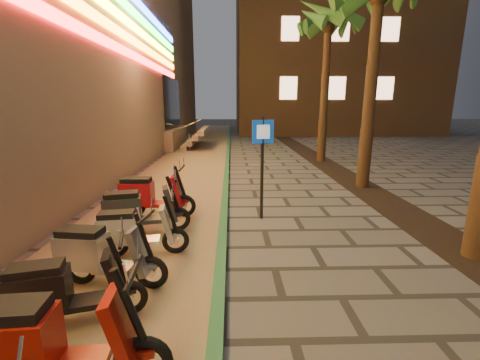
{
  "coord_description": "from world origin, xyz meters",
  "views": [
    {
      "loc": [
        -0.71,
        -3.13,
        2.64
      ],
      "look_at": [
        -0.54,
        3.01,
        1.2
      ],
      "focal_mm": 24.0,
      "sensor_mm": 36.0,
      "label": 1
    }
  ],
  "objects_px": {
    "pedestrian_sign": "(262,154)",
    "scooter_8": "(136,211)",
    "scooter_7": "(132,231)",
    "scooter_9": "(148,195)",
    "scooter_4": "(44,345)",
    "scooter_6": "(99,254)",
    "scooter_5": "(61,291)"
  },
  "relations": [
    {
      "from": "pedestrian_sign",
      "to": "scooter_8",
      "type": "relative_size",
      "value": 1.38
    },
    {
      "from": "scooter_6",
      "to": "scooter_9",
      "type": "bearing_deg",
      "value": 98.4
    },
    {
      "from": "scooter_5",
      "to": "scooter_9",
      "type": "bearing_deg",
      "value": 74.82
    },
    {
      "from": "scooter_4",
      "to": "scooter_7",
      "type": "distance_m",
      "value": 2.83
    },
    {
      "from": "pedestrian_sign",
      "to": "scooter_5",
      "type": "xyz_separation_m",
      "value": [
        -2.75,
        -3.75,
        -1.07
      ]
    },
    {
      "from": "scooter_7",
      "to": "scooter_9",
      "type": "bearing_deg",
      "value": 88.3
    },
    {
      "from": "scooter_7",
      "to": "scooter_8",
      "type": "distance_m",
      "value": 1.0
    },
    {
      "from": "pedestrian_sign",
      "to": "scooter_7",
      "type": "xyz_separation_m",
      "value": [
        -2.46,
        -1.9,
        -1.07
      ]
    },
    {
      "from": "scooter_6",
      "to": "pedestrian_sign",
      "type": "bearing_deg",
      "value": 54.63
    },
    {
      "from": "scooter_4",
      "to": "scooter_6",
      "type": "bearing_deg",
      "value": 93.64
    },
    {
      "from": "pedestrian_sign",
      "to": "scooter_7",
      "type": "height_order",
      "value": "pedestrian_sign"
    },
    {
      "from": "scooter_7",
      "to": "scooter_8",
      "type": "relative_size",
      "value": 0.9
    },
    {
      "from": "scooter_6",
      "to": "scooter_9",
      "type": "xyz_separation_m",
      "value": [
        -0.03,
        3.03,
        0.04
      ]
    },
    {
      "from": "scooter_8",
      "to": "pedestrian_sign",
      "type": "bearing_deg",
      "value": 6.02
    },
    {
      "from": "pedestrian_sign",
      "to": "scooter_9",
      "type": "xyz_separation_m",
      "value": [
        -2.69,
        0.19,
        -1.0
      ]
    },
    {
      "from": "pedestrian_sign",
      "to": "scooter_8",
      "type": "bearing_deg",
      "value": 179.55
    },
    {
      "from": "pedestrian_sign",
      "to": "scooter_4",
      "type": "relative_size",
      "value": 1.33
    },
    {
      "from": "scooter_9",
      "to": "scooter_7",
      "type": "bearing_deg",
      "value": -81.97
    },
    {
      "from": "scooter_5",
      "to": "scooter_9",
      "type": "xyz_separation_m",
      "value": [
        0.06,
        3.94,
        0.07
      ]
    },
    {
      "from": "scooter_7",
      "to": "scooter_9",
      "type": "relative_size",
      "value": 0.88
    },
    {
      "from": "scooter_5",
      "to": "scooter_6",
      "type": "xyz_separation_m",
      "value": [
        0.09,
        0.91,
        0.03
      ]
    },
    {
      "from": "pedestrian_sign",
      "to": "scooter_9",
      "type": "relative_size",
      "value": 1.34
    },
    {
      "from": "scooter_7",
      "to": "scooter_8",
      "type": "height_order",
      "value": "scooter_8"
    },
    {
      "from": "scooter_4",
      "to": "scooter_5",
      "type": "bearing_deg",
      "value": 105.33
    },
    {
      "from": "scooter_4",
      "to": "scooter_7",
      "type": "xyz_separation_m",
      "value": [
        -0.07,
        2.83,
        -0.07
      ]
    },
    {
      "from": "scooter_4",
      "to": "scooter_6",
      "type": "relative_size",
      "value": 1.09
    },
    {
      "from": "scooter_4",
      "to": "scooter_8",
      "type": "relative_size",
      "value": 1.03
    },
    {
      "from": "scooter_4",
      "to": "scooter_5",
      "type": "distance_m",
      "value": 1.05
    },
    {
      "from": "pedestrian_sign",
      "to": "scooter_8",
      "type": "distance_m",
      "value": 3.0
    },
    {
      "from": "scooter_5",
      "to": "scooter_6",
      "type": "bearing_deg",
      "value": 70.22
    },
    {
      "from": "pedestrian_sign",
      "to": "scooter_4",
      "type": "height_order",
      "value": "pedestrian_sign"
    },
    {
      "from": "pedestrian_sign",
      "to": "scooter_9",
      "type": "height_order",
      "value": "pedestrian_sign"
    }
  ]
}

